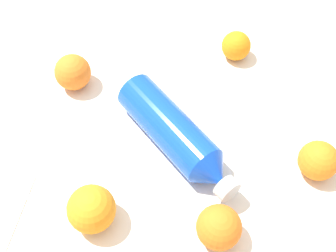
% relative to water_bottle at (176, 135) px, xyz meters
% --- Properties ---
extents(ground_plane, '(2.40, 2.40, 0.00)m').
position_rel_water_bottle_xyz_m(ground_plane, '(0.05, 0.04, -0.04)').
color(ground_plane, silver).
extents(water_bottle, '(0.13, 0.29, 0.08)m').
position_rel_water_bottle_xyz_m(water_bottle, '(0.00, 0.00, 0.00)').
color(water_bottle, blue).
rests_on(water_bottle, ground_plane).
extents(orange_0, '(0.06, 0.06, 0.06)m').
position_rel_water_bottle_xyz_m(orange_0, '(0.27, 0.06, -0.01)').
color(orange_0, orange).
rests_on(orange_0, ground_plane).
extents(orange_1, '(0.07, 0.07, 0.07)m').
position_rel_water_bottle_xyz_m(orange_1, '(0.13, -0.22, -0.00)').
color(orange_1, orange).
rests_on(orange_1, ground_plane).
extents(orange_2, '(0.07, 0.07, 0.07)m').
position_rel_water_bottle_xyz_m(orange_2, '(-0.09, -0.17, -0.00)').
color(orange_2, orange).
rests_on(orange_2, ground_plane).
extents(orange_4, '(0.08, 0.08, 0.08)m').
position_rel_water_bottle_xyz_m(orange_4, '(-0.21, 0.00, 0.00)').
color(orange_4, orange).
rests_on(orange_4, ground_plane).
extents(orange_5, '(0.08, 0.08, 0.08)m').
position_rel_water_bottle_xyz_m(orange_5, '(-0.02, 0.26, -0.00)').
color(orange_5, orange).
rests_on(orange_5, ground_plane).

